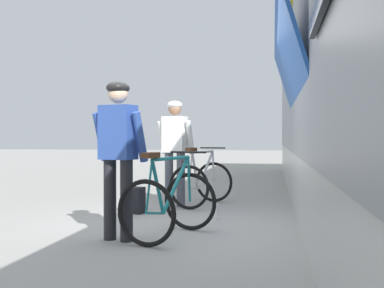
{
  "coord_description": "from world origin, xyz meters",
  "views": [
    {
      "loc": [
        1.17,
        -5.68,
        1.13
      ],
      "look_at": [
        -0.03,
        1.29,
        1.05
      ],
      "focal_mm": 44.3,
      "sensor_mm": 36.0,
      "label": 1
    }
  ],
  "objects_px": {
    "water_bottle_near_the_bikes": "(216,212)",
    "bicycle_near_silver": "(202,182)",
    "cyclist_near_in_white": "(175,143)",
    "cyclist_far_in_blue": "(118,146)",
    "backpack_on_platform": "(135,200)",
    "bicycle_far_teal": "(170,203)"
  },
  "relations": [
    {
      "from": "bicycle_near_silver",
      "to": "backpack_on_platform",
      "type": "height_order",
      "value": "bicycle_near_silver"
    },
    {
      "from": "cyclist_far_in_blue",
      "to": "bicycle_near_silver",
      "type": "xyz_separation_m",
      "value": [
        0.5,
        2.87,
        -0.65
      ]
    },
    {
      "from": "cyclist_near_in_white",
      "to": "water_bottle_near_the_bikes",
      "type": "bearing_deg",
      "value": -54.64
    },
    {
      "from": "backpack_on_platform",
      "to": "cyclist_near_in_white",
      "type": "bearing_deg",
      "value": 78.84
    },
    {
      "from": "cyclist_far_in_blue",
      "to": "water_bottle_near_the_bikes",
      "type": "distance_m",
      "value": 2.01
    },
    {
      "from": "cyclist_far_in_blue",
      "to": "bicycle_far_teal",
      "type": "xyz_separation_m",
      "value": [
        0.53,
        0.22,
        -0.65
      ]
    },
    {
      "from": "cyclist_near_in_white",
      "to": "bicycle_near_silver",
      "type": "relative_size",
      "value": 1.44
    },
    {
      "from": "cyclist_far_in_blue",
      "to": "bicycle_far_teal",
      "type": "relative_size",
      "value": 1.43
    },
    {
      "from": "cyclist_far_in_blue",
      "to": "water_bottle_near_the_bikes",
      "type": "xyz_separation_m",
      "value": [
        0.91,
        1.53,
        -0.94
      ]
    },
    {
      "from": "cyclist_far_in_blue",
      "to": "bicycle_near_silver",
      "type": "relative_size",
      "value": 1.44
    },
    {
      "from": "bicycle_near_silver",
      "to": "bicycle_far_teal",
      "type": "xyz_separation_m",
      "value": [
        0.03,
        -2.64,
        0.0
      ]
    },
    {
      "from": "cyclist_far_in_blue",
      "to": "water_bottle_near_the_bikes",
      "type": "bearing_deg",
      "value": 59.38
    },
    {
      "from": "backpack_on_platform",
      "to": "bicycle_far_teal",
      "type": "bearing_deg",
      "value": -44.33
    },
    {
      "from": "cyclist_near_in_white",
      "to": "cyclist_far_in_blue",
      "type": "relative_size",
      "value": 1.0
    },
    {
      "from": "bicycle_far_teal",
      "to": "backpack_on_platform",
      "type": "distance_m",
      "value": 1.88
    },
    {
      "from": "backpack_on_platform",
      "to": "water_bottle_near_the_bikes",
      "type": "xyz_separation_m",
      "value": [
        1.28,
        -0.33,
        -0.09
      ]
    },
    {
      "from": "water_bottle_near_the_bikes",
      "to": "bicycle_near_silver",
      "type": "bearing_deg",
      "value": 106.7
    },
    {
      "from": "water_bottle_near_the_bikes",
      "to": "bicycle_far_teal",
      "type": "bearing_deg",
      "value": -105.96
    },
    {
      "from": "bicycle_near_silver",
      "to": "backpack_on_platform",
      "type": "xyz_separation_m",
      "value": [
        -0.87,
        -1.01,
        -0.2
      ]
    },
    {
      "from": "cyclist_near_in_white",
      "to": "cyclist_far_in_blue",
      "type": "distance_m",
      "value": 2.7
    },
    {
      "from": "cyclist_near_in_white",
      "to": "bicycle_near_silver",
      "type": "distance_m",
      "value": 0.8
    },
    {
      "from": "cyclist_far_in_blue",
      "to": "water_bottle_near_the_bikes",
      "type": "relative_size",
      "value": 7.94
    }
  ]
}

